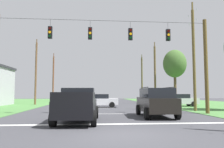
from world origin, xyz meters
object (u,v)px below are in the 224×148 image
at_px(utility_pole_distant_right, 53,78).
at_px(pickup_truck, 78,105).
at_px(utility_pole_far_left, 36,71).
at_px(utility_pole_mid_right, 194,56).
at_px(utility_pole_far_right, 155,73).
at_px(utility_pole_near_left, 142,78).
at_px(distant_car_crossing_white, 99,100).
at_px(suv_black, 156,102).
at_px(distant_car_oncoming, 180,100).
at_px(overhead_signal_span, 106,59).
at_px(tree_roadside_far_right, 175,64).

bearing_deg(utility_pole_distant_right, pickup_truck, -77.81).
relative_size(pickup_truck, utility_pole_far_left, 0.59).
relative_size(utility_pole_mid_right, utility_pole_far_right, 1.09).
bearing_deg(utility_pole_near_left, distant_car_crossing_white, -116.16).
height_order(suv_black, distant_car_oncoming, suv_black).
distance_m(overhead_signal_span, utility_pole_distant_right, 29.88).
bearing_deg(distant_car_oncoming, suv_black, -118.10).
height_order(overhead_signal_span, utility_pole_distant_right, utility_pole_distant_right).
bearing_deg(suv_black, distant_car_oncoming, 61.90).
bearing_deg(utility_pole_far_left, distant_car_crossing_white, -35.45).
relative_size(overhead_signal_span, utility_pole_far_right, 1.78).
distance_m(pickup_truck, utility_pole_near_left, 33.65).
bearing_deg(distant_car_crossing_white, utility_pole_far_right, 39.41).
distance_m(distant_car_oncoming, utility_pole_distant_right, 26.69).
relative_size(overhead_signal_span, utility_pole_near_left, 1.77).
xyz_separation_m(pickup_truck, suv_black, (5.26, 2.26, 0.09)).
bearing_deg(utility_pole_mid_right, utility_pole_distant_right, 123.69).
height_order(overhead_signal_span, utility_pole_mid_right, utility_pole_mid_right).
bearing_deg(distant_car_crossing_white, pickup_truck, -96.95).
relative_size(utility_pole_near_left, utility_pole_far_left, 1.01).
bearing_deg(utility_pole_distant_right, distant_car_crossing_white, -66.04).
relative_size(distant_car_crossing_white, utility_pole_near_left, 0.46).
height_order(distant_car_crossing_white, utility_pole_distant_right, utility_pole_distant_right).
relative_size(suv_black, utility_pole_near_left, 0.51).
bearing_deg(distant_car_oncoming, utility_pole_far_right, 101.69).
bearing_deg(suv_black, utility_pole_near_left, 79.54).
distance_m(suv_black, distant_car_oncoming, 13.31).
xyz_separation_m(distant_car_crossing_white, tree_roadside_far_right, (11.59, 6.74, 5.24)).
distance_m(suv_black, distant_car_crossing_white, 11.54).
distance_m(utility_pole_near_left, utility_pole_far_left, 21.68).
height_order(utility_pole_near_left, tree_roadside_far_right, utility_pole_near_left).
bearing_deg(pickup_truck, overhead_signal_span, 66.27).
bearing_deg(utility_pole_far_left, utility_pole_near_left, 34.22).
bearing_deg(utility_pole_far_left, tree_roadside_far_right, 1.25).
height_order(overhead_signal_span, utility_pole_far_left, utility_pole_far_left).
xyz_separation_m(distant_car_crossing_white, utility_pole_near_left, (9.08, 18.49, 3.86)).
height_order(pickup_truck, distant_car_crossing_white, pickup_truck).
xyz_separation_m(overhead_signal_span, utility_pole_far_left, (-9.10, 15.27, 0.39)).
xyz_separation_m(suv_black, utility_pole_distant_right, (-12.33, 30.49, 3.58)).
bearing_deg(utility_pole_far_right, utility_pole_distant_right, 144.22).
distance_m(suv_black, tree_roadside_far_right, 20.02).
bearing_deg(tree_roadside_far_right, utility_pole_far_left, -178.75).
bearing_deg(utility_pole_distant_right, overhead_signal_span, -72.60).
bearing_deg(distant_car_crossing_white, tree_roadside_far_right, 30.20).
xyz_separation_m(utility_pole_far_right, utility_pole_far_left, (-17.45, -0.78, 0.09)).
xyz_separation_m(utility_pole_near_left, utility_pole_far_left, (-17.92, -12.19, 0.06)).
bearing_deg(utility_pole_far_right, tree_roadside_far_right, -6.37).
relative_size(suv_black, utility_pole_far_right, 0.52).
height_order(pickup_truck, utility_pole_far_right, utility_pole_far_right).
bearing_deg(distant_car_oncoming, overhead_signal_span, -134.70).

